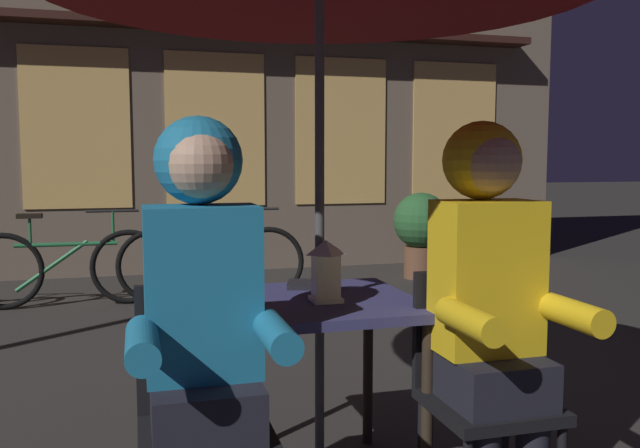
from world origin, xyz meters
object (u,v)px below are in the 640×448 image
at_px(lantern, 326,269).
at_px(person_left_hooded, 203,301).
at_px(bicycle_second, 67,267).
at_px(cafe_table, 320,324).
at_px(book, 312,284).
at_px(chair_left, 203,409).
at_px(person_right_hooded, 490,285).
at_px(bicycle_third, 212,262).
at_px(potted_plant, 421,228).
at_px(chair_right, 479,382).

height_order(lantern, person_left_hooded, person_left_hooded).
bearing_deg(bicycle_second, cafe_table, -70.91).
distance_m(lantern, book, 0.30).
xyz_separation_m(chair_left, person_left_hooded, (-0.00, -0.06, 0.36)).
relative_size(lantern, bicycle_second, 0.14).
xyz_separation_m(person_right_hooded, bicycle_second, (-1.73, 4.05, -0.50)).
bearing_deg(bicycle_third, potted_plant, 13.56).
xyz_separation_m(chair_left, bicycle_third, (0.46, 3.91, -0.14)).
bearing_deg(person_right_hooded, chair_right, 90.00).
bearing_deg(person_left_hooded, chair_right, 3.39).
bearing_deg(cafe_table, bicycle_third, 90.32).
bearing_deg(cafe_table, book, 82.62).
distance_m(bicycle_second, book, 3.66).
relative_size(lantern, chair_left, 0.27).
relative_size(cafe_table, chair_right, 0.85).
height_order(chair_right, potted_plant, potted_plant).
relative_size(person_left_hooded, potted_plant, 1.52).
distance_m(cafe_table, person_right_hooded, 0.67).
relative_size(person_left_hooded, person_right_hooded, 1.00).
height_order(lantern, bicycle_second, lantern).
bearing_deg(person_right_hooded, person_left_hooded, 180.00).
bearing_deg(chair_right, person_right_hooded, -90.00).
distance_m(chair_right, person_left_hooded, 1.03).
distance_m(lantern, person_right_hooded, 0.60).
distance_m(person_right_hooded, bicycle_third, 4.03).
height_order(bicycle_second, potted_plant, potted_plant).
distance_m(chair_left, chair_right, 0.96).
relative_size(cafe_table, bicycle_second, 0.44).
distance_m(person_right_hooded, book, 0.79).
xyz_separation_m(chair_left, bicycle_second, (-0.77, 3.99, -0.14)).
height_order(chair_right, book, chair_right).
bearing_deg(lantern, chair_left, -147.50).
relative_size(cafe_table, person_right_hooded, 0.53).
relative_size(chair_right, person_right_hooded, 0.62).
bearing_deg(chair_right, bicycle_second, 113.49).
height_order(chair_left, bicycle_second, chair_left).
xyz_separation_m(chair_right, person_right_hooded, (0.00, -0.06, 0.36)).
height_order(person_left_hooded, potted_plant, person_left_hooded).
distance_m(cafe_table, lantern, 0.23).
distance_m(lantern, potted_plant, 4.74).
xyz_separation_m(cafe_table, book, (0.03, 0.22, 0.11)).
height_order(cafe_table, potted_plant, potted_plant).
bearing_deg(bicycle_second, person_right_hooded, -66.81).
relative_size(lantern, person_right_hooded, 0.17).
xyz_separation_m(person_right_hooded, potted_plant, (1.79, 4.52, -0.30)).
bearing_deg(cafe_table, potted_plant, 60.99).
distance_m(person_left_hooded, bicycle_second, 4.15).
xyz_separation_m(person_right_hooded, book, (-0.45, 0.65, -0.09)).
bearing_deg(person_left_hooded, potted_plant, 58.68).
height_order(cafe_table, person_right_hooded, person_right_hooded).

